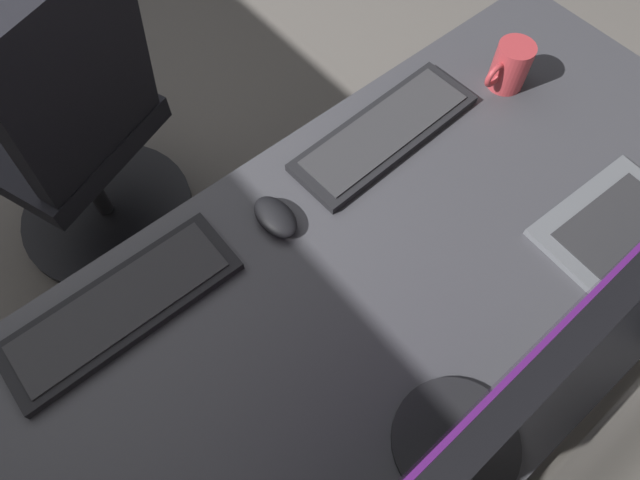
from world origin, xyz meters
TOP-DOWN VIEW (x-y plane):
  - floor_plane at (0.00, 0.00)m, footprint 4.88×4.88m
  - desk at (-0.06, 1.64)m, footprint 1.88×0.75m
  - drawer_pedestal at (0.08, 1.66)m, footprint 0.40×0.51m
  - monitor_primary at (-0.06, 1.90)m, footprint 0.54×0.20m
  - keyboard_main at (0.22, 1.38)m, footprint 0.42×0.14m
  - keyboard_spare at (-0.40, 1.39)m, footprint 0.43×0.16m
  - mouse_main at (-0.10, 1.41)m, footprint 0.06×0.10m
  - coffee_mug at (-0.69, 1.45)m, footprint 0.12×0.08m
  - office_chair at (0.07, 0.74)m, footprint 0.56×0.61m

SIDE VIEW (x-z plane):
  - floor_plane at x=0.00m, z-range 0.00..0.00m
  - drawer_pedestal at x=0.08m, z-range 0.00..0.69m
  - office_chair at x=0.07m, z-range -0.03..0.94m
  - desk at x=-0.06m, z-range 0.30..1.03m
  - keyboard_main at x=0.22m, z-range 0.73..0.75m
  - keyboard_spare at x=-0.40m, z-range 0.73..0.75m
  - mouse_main at x=-0.10m, z-range 0.73..0.76m
  - coffee_mug at x=-0.69m, z-range 0.73..0.83m
  - monitor_primary at x=-0.06m, z-range 0.76..1.19m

